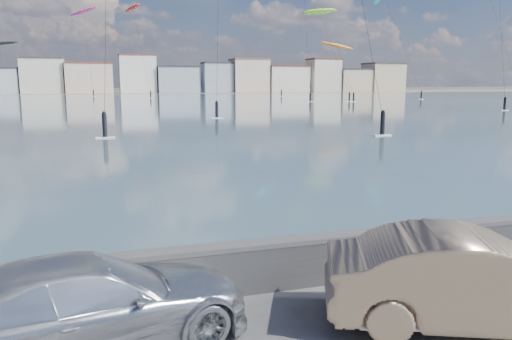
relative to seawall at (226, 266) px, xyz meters
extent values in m
cube|color=#37535D|center=(0.00, 88.80, -0.58)|extent=(500.00, 177.00, 0.00)
cube|color=#4C473D|center=(0.00, 197.30, -0.57)|extent=(500.00, 60.00, 0.00)
cube|color=#28282B|center=(0.00, 0.00, -0.13)|extent=(400.00, 0.35, 0.90)
cylinder|color=#28282B|center=(0.00, 0.00, 0.32)|extent=(400.00, 0.36, 0.36)
cube|color=#B2B7C6|center=(-35.00, 183.30, 3.67)|extent=(12.00, 10.00, 8.50)
cube|color=#2D2D33|center=(-35.00, 183.30, 8.22)|extent=(12.24, 10.20, 0.60)
cube|color=beige|center=(-21.50, 183.30, 5.42)|extent=(14.00, 11.00, 12.00)
cube|color=#383330|center=(-21.50, 183.30, 11.72)|extent=(14.28, 11.22, 0.60)
cube|color=beige|center=(-6.00, 183.30, 4.67)|extent=(16.00, 13.00, 10.50)
cube|color=brown|center=(-6.00, 183.30, 10.22)|extent=(16.32, 13.26, 0.60)
cube|color=white|center=(11.00, 183.30, 6.17)|extent=(13.00, 10.00, 13.50)
cube|color=brown|center=(11.00, 183.30, 13.22)|extent=(13.26, 10.20, 0.60)
cube|color=#9EA8B7|center=(25.50, 183.30, 4.17)|extent=(15.00, 12.00, 9.50)
cube|color=#2D2D33|center=(25.50, 183.30, 9.22)|extent=(15.30, 12.24, 0.60)
cube|color=#9EA8B7|center=(41.00, 183.30, 4.92)|extent=(11.00, 9.00, 11.00)
cube|color=#2D2D33|center=(41.00, 183.30, 10.72)|extent=(11.22, 9.18, 0.60)
cube|color=beige|center=(54.00, 183.30, 5.67)|extent=(14.00, 11.00, 12.50)
cube|color=brown|center=(54.00, 183.30, 12.22)|extent=(14.28, 11.22, 0.60)
cube|color=silver|center=(69.50, 183.30, 4.42)|extent=(16.00, 12.00, 10.00)
cube|color=#562D23|center=(69.50, 183.30, 9.72)|extent=(16.32, 12.24, 0.60)
cube|color=beige|center=(86.00, 183.30, 5.92)|extent=(12.00, 10.00, 13.00)
cube|color=#562D23|center=(86.00, 183.30, 12.72)|extent=(12.24, 10.20, 0.60)
cube|color=#CCB293|center=(99.50, 183.30, 3.92)|extent=(14.00, 11.00, 9.00)
cube|color=#2D2D33|center=(99.50, 183.30, 8.72)|extent=(14.28, 11.22, 0.60)
cube|color=#CCB293|center=(114.00, 183.30, 5.17)|extent=(15.00, 12.00, 11.50)
cube|color=#383330|center=(114.00, 183.30, 11.22)|extent=(15.30, 12.24, 0.60)
imported|color=#B6BABE|center=(-2.49, -1.33, 0.16)|extent=(5.42, 3.17, 1.48)
imported|color=tan|center=(3.68, -2.45, 0.24)|extent=(5.24, 3.52, 1.63)
ellipsoid|color=red|center=(7.11, 135.92, 23.35)|extent=(5.35, 10.44, 2.71)
cube|color=white|center=(9.75, 120.96, -0.53)|extent=(1.40, 0.42, 0.08)
cylinder|color=black|center=(9.75, 120.96, 0.37)|extent=(0.36, 0.36, 1.70)
sphere|color=black|center=(9.75, 120.96, 1.27)|extent=(0.28, 0.28, 0.28)
cylinder|color=black|center=(8.43, 128.44, 12.04)|extent=(2.67, 14.99, 22.65)
cube|color=white|center=(47.24, 127.23, -0.53)|extent=(1.40, 0.42, 0.08)
cylinder|color=black|center=(47.24, 127.23, 0.37)|extent=(0.36, 0.36, 1.70)
sphere|color=black|center=(47.24, 127.23, 1.27)|extent=(0.28, 0.28, 0.28)
cylinder|color=black|center=(45.99, 131.73, 14.87)|extent=(2.53, 9.05, 28.31)
cylinder|color=black|center=(66.17, 65.54, 12.04)|extent=(1.62, 13.17, 22.67)
ellipsoid|color=black|center=(-25.64, 133.89, 13.20)|extent=(7.91, 2.43, 1.63)
cube|color=white|center=(39.72, 88.70, -0.53)|extent=(1.40, 0.42, 0.08)
cylinder|color=black|center=(39.72, 88.70, 0.37)|extent=(0.36, 0.36, 1.70)
sphere|color=black|center=(39.72, 88.70, 1.27)|extent=(0.28, 0.28, 0.28)
cylinder|color=black|center=(41.29, 95.08, 13.72)|extent=(3.17, 12.79, 26.01)
cube|color=white|center=(53.89, 50.26, -0.53)|extent=(1.40, 0.42, 0.08)
cylinder|color=black|center=(53.89, 50.26, 0.37)|extent=(0.36, 0.36, 1.70)
sphere|color=black|center=(53.89, 50.26, 1.27)|extent=(0.28, 0.28, 0.28)
cylinder|color=black|center=(55.00, 54.07, 14.82)|extent=(2.27, 7.65, 28.20)
ellipsoid|color=#E5338C|center=(-5.98, 153.32, 24.24)|extent=(9.85, 9.74, 3.77)
cube|color=white|center=(-4.40, 145.08, -0.53)|extent=(1.40, 0.42, 0.08)
cylinder|color=black|center=(-4.40, 145.08, 0.37)|extent=(0.36, 0.36, 1.70)
sphere|color=black|center=(-4.40, 145.08, 1.27)|extent=(0.28, 0.28, 0.28)
cylinder|color=black|center=(-5.19, 149.20, 12.48)|extent=(1.62, 8.27, 23.54)
cube|color=white|center=(10.35, 47.08, -0.53)|extent=(1.40, 0.42, 0.08)
cylinder|color=black|center=(10.35, 47.08, 0.37)|extent=(0.36, 0.36, 1.70)
sphere|color=black|center=(10.35, 47.08, 1.27)|extent=(0.28, 0.28, 0.28)
cylinder|color=black|center=(11.69, 51.55, 13.07)|extent=(2.71, 8.98, 24.72)
ellipsoid|color=#8CD826|center=(47.77, 103.02, 19.77)|extent=(9.18, 3.30, 2.67)
cube|color=white|center=(48.59, 88.23, -0.53)|extent=(1.40, 0.42, 0.08)
cylinder|color=black|center=(48.59, 88.23, 0.37)|extent=(0.36, 0.36, 1.70)
sphere|color=black|center=(48.59, 88.23, 1.27)|extent=(0.28, 0.28, 0.28)
cylinder|color=black|center=(48.18, 95.63, 10.25)|extent=(0.85, 14.81, 19.07)
cube|color=white|center=(71.11, 94.78, -0.53)|extent=(1.40, 0.42, 0.08)
cylinder|color=black|center=(71.11, 94.78, 0.37)|extent=(0.36, 0.36, 1.70)
sphere|color=black|center=(71.11, 94.78, 1.27)|extent=(0.28, 0.28, 0.28)
cylinder|color=black|center=(69.70, 102.11, 13.36)|extent=(2.84, 14.69, 25.31)
ellipsoid|color=orange|center=(50.93, 99.86, 11.90)|extent=(8.21, 4.60, 2.63)
cube|color=white|center=(47.92, 85.07, -0.53)|extent=(1.40, 0.42, 0.08)
cylinder|color=black|center=(47.92, 85.07, 0.37)|extent=(0.36, 0.36, 1.70)
sphere|color=black|center=(47.92, 85.07, 1.27)|extent=(0.28, 0.28, 0.28)
cylinder|color=black|center=(49.42, 92.47, 6.31)|extent=(3.05, 14.82, 11.21)
cube|color=white|center=(-2.04, 29.37, -0.53)|extent=(1.40, 0.42, 0.08)
cylinder|color=black|center=(-2.04, 29.37, 0.37)|extent=(0.36, 0.36, 1.70)
sphere|color=black|center=(-2.04, 29.37, 1.27)|extent=(0.28, 0.28, 0.28)
cylinder|color=black|center=(-1.45, 34.70, 9.53)|extent=(1.21, 10.68, 17.64)
cube|color=white|center=(18.41, 24.86, -0.53)|extent=(1.40, 0.42, 0.08)
cylinder|color=black|center=(18.41, 24.86, 0.37)|extent=(0.36, 0.36, 1.70)
sphere|color=black|center=(18.41, 24.86, 1.27)|extent=(0.28, 0.28, 0.28)
camera|label=1|loc=(-2.13, -8.92, 3.51)|focal=35.00mm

